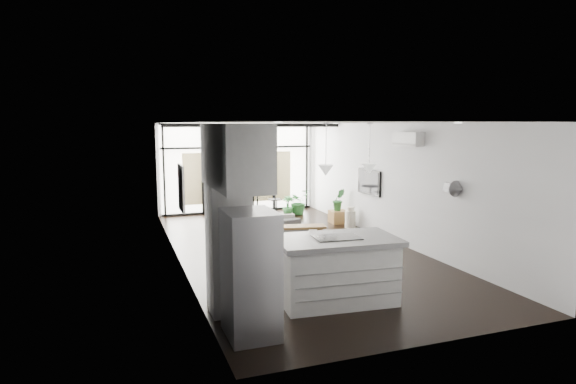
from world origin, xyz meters
TOP-DOWN VIEW (x-y plane):
  - floor at (0.00, 0.00)m, footprint 5.00×10.00m
  - ceiling at (0.00, 0.00)m, footprint 5.00×10.00m
  - wall_left at (-2.50, 0.00)m, footprint 0.02×10.00m
  - wall_right at (2.50, 0.00)m, footprint 0.02×10.00m
  - wall_back at (0.00, 5.00)m, footprint 5.00×0.02m
  - wall_front at (0.00, -5.00)m, footprint 5.00×0.02m
  - glazing at (0.00, 4.88)m, footprint 5.00×0.20m
  - skylight at (0.00, 4.00)m, footprint 4.70×1.90m
  - neighbour_building at (0.00, 4.95)m, footprint 3.50×0.02m
  - island at (-0.46, -3.23)m, footprint 1.97×1.27m
  - cooktop at (-0.46, -3.23)m, footprint 0.74×0.53m
  - fridge at (-2.04, -3.95)m, footprint 0.65×0.81m
  - appliance_column at (-2.13, -3.05)m, footprint 0.58×0.61m
  - upper_cabinets at (-2.12, -3.50)m, footprint 0.62×1.75m
  - pendant_left at (-0.40, -2.65)m, footprint 0.26×0.26m
  - pendant_right at (0.40, -2.65)m, footprint 0.26×0.26m
  - sofa at (-0.34, 0.84)m, footprint 1.97×0.89m
  - console_bench at (0.01, 0.12)m, footprint 1.61×0.71m
  - pouf at (0.11, 2.14)m, footprint 0.59×0.59m
  - crate at (2.22, 2.26)m, footprint 0.49×0.49m
  - plant_tall at (1.63, 3.90)m, footprint 0.95×0.99m
  - plant_med at (1.26, 3.82)m, footprint 0.54×0.68m
  - plant_crate at (2.22, 2.26)m, footprint 0.44×0.68m
  - milk_can at (2.25, 1.60)m, footprint 0.31×0.31m
  - bistro_set at (0.44, 4.36)m, footprint 1.44×0.91m
  - tv at (2.46, 1.00)m, footprint 0.05×1.10m
  - ac_unit at (2.38, -0.80)m, footprint 0.22×0.90m
  - framed_art at (-2.47, -0.50)m, footprint 0.04×0.70m

SIDE VIEW (x-z plane):
  - floor at x=0.00m, z-range 0.00..0.00m
  - plant_med at x=1.26m, z-range 0.00..0.33m
  - crate at x=2.22m, z-range 0.00..0.35m
  - pouf at x=0.11m, z-range 0.00..0.38m
  - console_bench at x=0.01m, z-range 0.00..0.50m
  - milk_can at x=2.25m, z-range 0.00..0.57m
  - plant_tall at x=1.63m, z-range 0.00..0.61m
  - bistro_set at x=0.44m, z-range 0.00..0.65m
  - sofa at x=-0.34m, z-range 0.00..0.74m
  - plant_crate at x=2.22m, z-range 0.35..0.63m
  - island at x=-0.46m, z-range 0.00..1.03m
  - fridge at x=-2.04m, z-range 0.00..1.67m
  - cooktop at x=-0.46m, z-range 1.03..1.04m
  - neighbour_building at x=0.00m, z-range 0.30..1.90m
  - appliance_column at x=-2.13m, z-range 0.00..2.25m
  - tv at x=2.46m, z-range 0.98..1.62m
  - wall_left at x=-2.50m, z-range 0.00..2.80m
  - wall_right at x=2.50m, z-range 0.00..2.80m
  - wall_back at x=0.00m, z-range 0.00..2.80m
  - wall_front at x=0.00m, z-range 0.00..2.80m
  - glazing at x=0.00m, z-range 0.00..2.80m
  - framed_art at x=-2.47m, z-range 1.10..2.00m
  - pendant_left at x=-0.40m, z-range 1.93..2.11m
  - pendant_right at x=0.40m, z-range 1.93..2.11m
  - upper_cabinets at x=-2.12m, z-range 1.92..2.78m
  - ac_unit at x=2.38m, z-range 2.30..2.60m
  - skylight at x=0.00m, z-range 2.74..2.80m
  - ceiling at x=0.00m, z-range 2.80..2.80m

